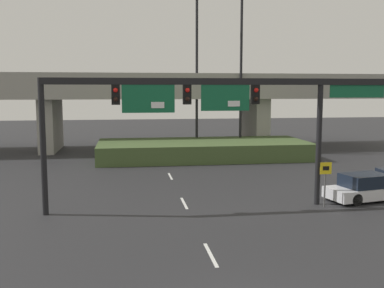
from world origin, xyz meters
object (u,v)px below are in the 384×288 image
(speed_limit_sign, at_px, (325,177))
(signal_gantry, at_px, (210,102))
(highway_light_pole_near, at_px, (241,55))
(parked_sedan_near_right, at_px, (366,188))
(highway_light_pole_far, at_px, (197,72))

(speed_limit_sign, bearing_deg, signal_gantry, 174.09)
(signal_gantry, bearing_deg, highway_light_pole_near, 71.20)
(parked_sedan_near_right, bearing_deg, highway_light_pole_near, 85.31)
(speed_limit_sign, xyz_separation_m, highway_light_pole_near, (0.68, 19.81, 7.53))
(highway_light_pole_near, relative_size, parked_sedan_near_right, 3.66)
(highway_light_pole_far, height_order, parked_sedan_near_right, highway_light_pole_far)
(speed_limit_sign, bearing_deg, highway_light_pole_near, 88.02)
(highway_light_pole_far, xyz_separation_m, parked_sedan_near_right, (6.24, -19.28, -6.92))
(speed_limit_sign, relative_size, highway_light_pole_near, 0.14)
(highway_light_pole_far, bearing_deg, speed_limit_sign, -80.59)
(parked_sedan_near_right, bearing_deg, signal_gantry, 171.72)
(signal_gantry, distance_m, parked_sedan_near_right, 9.90)
(signal_gantry, bearing_deg, parked_sedan_near_right, 3.05)
(signal_gantry, xyz_separation_m, highway_light_pole_far, (2.48, 19.75, 2.27))
(speed_limit_sign, distance_m, parked_sedan_near_right, 3.18)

